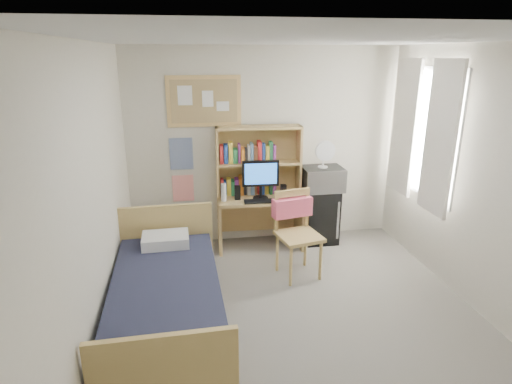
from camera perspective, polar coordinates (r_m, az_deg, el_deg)
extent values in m
cube|color=gray|center=(4.38, 6.19, -17.04)|extent=(3.60, 4.20, 0.02)
cube|color=silver|center=(3.59, 7.66, 19.51)|extent=(3.60, 4.20, 0.02)
cube|color=beige|center=(5.76, 1.09, 6.01)|extent=(3.60, 0.04, 2.60)
cube|color=beige|center=(2.07, 23.96, -19.13)|extent=(3.60, 0.04, 2.60)
cube|color=beige|center=(3.72, -20.85, -1.97)|extent=(0.04, 4.20, 2.60)
cube|color=beige|center=(4.61, 28.90, 0.66)|extent=(0.04, 4.20, 2.60)
cube|color=white|center=(5.48, 21.39, 7.36)|extent=(0.10, 1.40, 1.70)
cube|color=white|center=(5.13, 23.32, 6.48)|extent=(0.04, 0.55, 1.70)
cube|color=white|center=(5.81, 19.16, 8.14)|extent=(0.04, 0.55, 1.70)
cube|color=tan|center=(5.56, -6.95, 11.93)|extent=(0.94, 0.03, 0.64)
cube|color=navy|center=(5.67, -9.94, 5.03)|extent=(0.30, 0.01, 0.42)
cube|color=red|center=(5.79, -9.69, 0.50)|extent=(0.28, 0.01, 0.36)
cube|color=tan|center=(5.74, 0.52, -3.98)|extent=(1.14, 0.61, 0.70)
cube|color=tan|center=(4.95, 5.77, -5.79)|extent=(0.60, 0.60, 1.01)
cube|color=black|center=(5.96, 8.52, -3.05)|extent=(0.44, 0.44, 0.75)
cube|color=#1A1C2F|center=(4.17, -11.79, -14.64)|extent=(1.04, 2.02, 0.55)
cube|color=tan|center=(5.63, 0.35, 4.20)|extent=(1.12, 0.33, 0.91)
cube|color=black|center=(5.48, 0.62, 1.61)|extent=(0.47, 0.06, 0.50)
cube|color=black|center=(5.42, 0.80, -1.23)|extent=(0.46, 0.16, 0.02)
cube|color=black|center=(5.50, -2.49, -0.10)|extent=(0.08, 0.08, 0.18)
cube|color=black|center=(5.58, 3.67, 0.10)|extent=(0.08, 0.08, 0.18)
cylinder|color=silver|center=(5.45, -4.34, -0.06)|extent=(0.07, 0.07, 0.23)
cube|color=#FB5F7D|center=(5.01, 4.85, -2.02)|extent=(0.49, 0.24, 0.22)
cube|color=silver|center=(5.77, 8.82, 1.79)|extent=(0.53, 0.40, 0.31)
cylinder|color=silver|center=(5.69, 8.97, 4.85)|extent=(0.26, 0.26, 0.33)
cube|color=silver|center=(4.67, -11.96, -6.25)|extent=(0.49, 0.35, 0.12)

